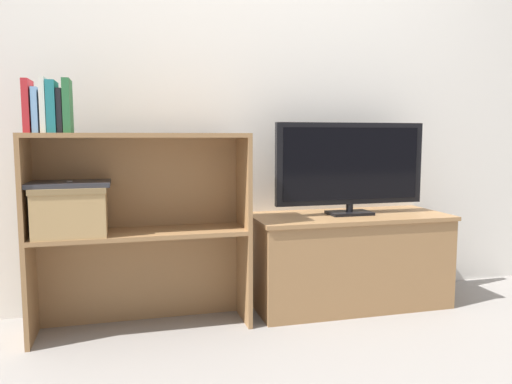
% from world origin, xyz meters
% --- Properties ---
extents(ground_plane, '(16.00, 16.00, 0.00)m').
position_xyz_m(ground_plane, '(0.00, 0.00, 0.00)').
color(ground_plane, gray).
extents(wall_back, '(10.00, 0.05, 2.40)m').
position_xyz_m(wall_back, '(0.00, 0.45, 1.20)').
color(wall_back, silver).
rests_on(wall_back, ground_plane).
extents(tv_stand, '(1.01, 0.44, 0.48)m').
position_xyz_m(tv_stand, '(0.52, 0.21, 0.24)').
color(tv_stand, olive).
rests_on(tv_stand, ground_plane).
extents(tv, '(0.80, 0.14, 0.47)m').
position_xyz_m(tv, '(0.52, 0.21, 0.73)').
color(tv, black).
rests_on(tv, tv_stand).
extents(bookshelf_lower_tier, '(0.96, 0.27, 0.45)m').
position_xyz_m(bookshelf_lower_tier, '(-0.53, 0.20, 0.29)').
color(bookshelf_lower_tier, olive).
rests_on(bookshelf_lower_tier, ground_plane).
extents(bookshelf_upper_tier, '(0.96, 0.27, 0.44)m').
position_xyz_m(bookshelf_upper_tier, '(-0.53, 0.19, 0.73)').
color(bookshelf_upper_tier, olive).
rests_on(bookshelf_upper_tier, bookshelf_lower_tier).
extents(book_crimson, '(0.03, 0.15, 0.21)m').
position_xyz_m(book_crimson, '(-0.97, 0.10, 1.00)').
color(book_crimson, '#B22328').
rests_on(book_crimson, bookshelf_upper_tier).
extents(book_skyblue, '(0.02, 0.14, 0.18)m').
position_xyz_m(book_skyblue, '(-0.94, 0.10, 0.98)').
color(book_skyblue, '#709ECC').
rests_on(book_skyblue, bookshelf_upper_tier).
extents(book_ivory, '(0.02, 0.14, 0.22)m').
position_xyz_m(book_ivory, '(-0.91, 0.10, 1.00)').
color(book_ivory, silver).
rests_on(book_ivory, bookshelf_upper_tier).
extents(book_teal, '(0.03, 0.16, 0.21)m').
position_xyz_m(book_teal, '(-0.88, 0.10, 1.00)').
color(book_teal, '#1E7075').
rests_on(book_teal, bookshelf_upper_tier).
extents(book_charcoal, '(0.02, 0.14, 0.18)m').
position_xyz_m(book_charcoal, '(-0.85, 0.10, 0.98)').
color(book_charcoal, '#232328').
rests_on(book_charcoal, bookshelf_upper_tier).
extents(book_forest, '(0.03, 0.15, 0.22)m').
position_xyz_m(book_forest, '(-0.82, 0.10, 1.00)').
color(book_forest, '#286638').
rests_on(book_forest, bookshelf_upper_tier).
extents(storage_basket_left, '(0.30, 0.24, 0.21)m').
position_xyz_m(storage_basket_left, '(-0.83, 0.12, 0.57)').
color(storage_basket_left, tan).
rests_on(storage_basket_left, bookshelf_lower_tier).
extents(laptop, '(0.33, 0.22, 0.02)m').
position_xyz_m(laptop, '(-0.83, 0.12, 0.68)').
color(laptop, '#2D2D33').
rests_on(laptop, storage_basket_left).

